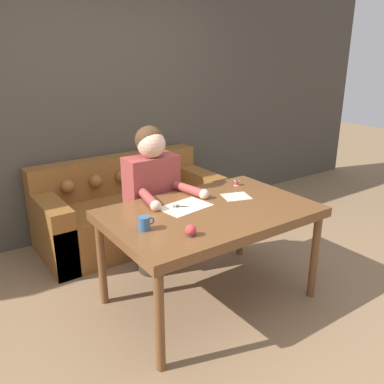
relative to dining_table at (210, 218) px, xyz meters
The scene contains 11 objects.
ground_plane 0.70m from the dining_table, 135.61° to the right, with size 16.00×16.00×0.00m, color #846647.
wall_back 1.87m from the dining_table, 94.05° to the left, with size 8.00×0.06×2.60m.
dining_table is the anchor object (origin of this frame).
couch 1.39m from the dining_table, 90.02° to the left, with size 1.79×0.83×0.80m.
person 0.63m from the dining_table, 100.93° to the left, with size 0.51×0.61×1.27m.
pattern_paper_main 0.20m from the dining_table, 131.40° to the left, with size 0.39×0.29×0.00m.
pattern_paper_offcut 0.34m from the dining_table, 15.42° to the left, with size 0.25×0.23×0.00m.
scissors 0.21m from the dining_table, 133.81° to the left, with size 0.21×0.18×0.01m.
mug 0.57m from the dining_table, behind, with size 0.11×0.08×0.09m.
thread_spool 0.60m from the dining_table, 30.75° to the left, with size 0.04×0.04×0.05m.
pin_cushion 0.47m from the dining_table, 142.38° to the right, with size 0.07×0.07×0.07m.
Camera 1 is at (-1.53, -2.02, 1.83)m, focal length 38.00 mm.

